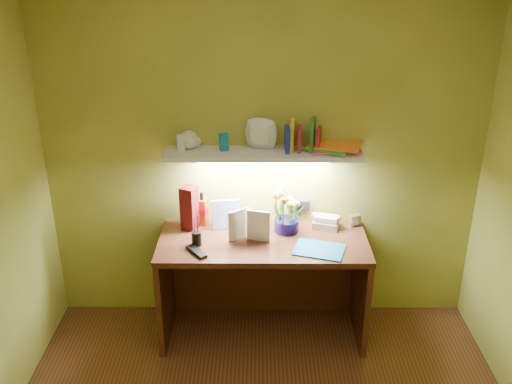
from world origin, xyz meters
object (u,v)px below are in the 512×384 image
telephone (326,221)px  flower_bouquet (287,211)px  desk (263,288)px  desk_clock (355,220)px  whisky_bottle (202,208)px

telephone → flower_bouquet: bearing=-152.3°
desk → flower_bouquet: 0.57m
desk → desk_clock: bearing=19.0°
desk_clock → whisky_bottle: size_ratio=0.33×
telephone → desk_clock: bearing=24.9°
flower_bouquet → desk_clock: size_ratio=3.83×
desk → desk_clock: 0.80m
flower_bouquet → whisky_bottle: bearing=170.2°
desk → telephone: bearing=23.6°
desk → flower_bouquet: flower_bouquet is taller
telephone → whisky_bottle: (-0.87, 0.05, 0.07)m
flower_bouquet → desk: bearing=-139.4°
desk → flower_bouquet: bearing=40.6°
flower_bouquet → desk_clock: flower_bouquet is taller
desk_clock → telephone: bearing=164.7°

